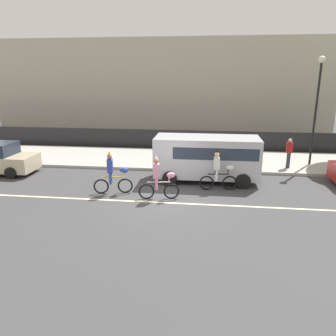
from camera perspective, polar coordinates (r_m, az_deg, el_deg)
name	(u,v)px	position (r m, az deg, el deg)	size (l,w,h in m)	color
ground_plane	(165,198)	(13.95, -0.55, -5.30)	(80.00, 80.00, 0.00)	#424244
road_centre_line	(163,203)	(13.49, -0.83, -6.04)	(36.00, 0.14, 0.01)	beige
sidewalk_curb	(179,159)	(20.09, 1.91, 1.56)	(60.00, 5.00, 0.15)	#ADAAA3
fence_line	(183,140)	(22.78, 2.59, 4.87)	(40.00, 0.08, 1.40)	black
building_backdrop	(163,87)	(31.20, -0.80, 13.90)	(28.00, 8.00, 7.94)	#B2A899
parade_cyclist_cobalt	(113,175)	(14.46, -9.55, -1.22)	(1.70, 0.54, 1.92)	black
parade_cyclist_pink	(159,180)	(13.60, -1.54, -2.10)	(1.71, 0.53, 1.92)	black
parade_cyclist_zebra	(219,172)	(14.86, 8.85, -0.72)	(1.72, 0.51, 1.92)	black
parked_van_silver	(208,155)	(16.04, 7.01, 2.20)	(5.00, 2.22, 2.18)	silver
street_lamp_post	(318,95)	(19.69, 24.61, 11.41)	(0.36, 0.36, 5.86)	black
pedestrian_onlooker	(289,152)	(18.90, 20.33, 2.57)	(0.32, 0.20, 1.62)	#33333D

